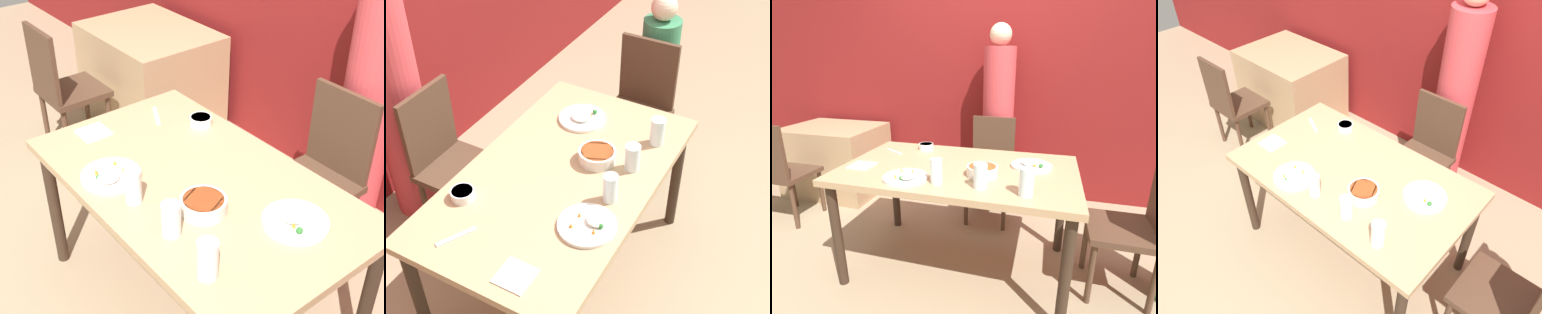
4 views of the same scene
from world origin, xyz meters
The scene contains 17 objects.
ground_plane centered at (0.00, 0.00, 0.00)m, with size 10.00×10.00×0.00m, color #998466.
wall_back centered at (0.00, 1.35, 1.35)m, with size 10.00×0.06×2.70m.
dining_table centered at (0.00, 0.00, 0.66)m, with size 1.47×0.87×0.74m.
chair_adult_spot centered at (0.07, 0.77, 0.49)m, with size 0.40×0.40×0.91m.
chair_child_spot centered at (1.08, 0.04, 0.49)m, with size 0.40×0.40×0.91m.
person_adult centered at (0.07, 1.09, 0.80)m, with size 0.29×0.29×1.70m.
bowl_curry centered at (0.18, -0.10, 0.78)m, with size 0.18×0.18×0.06m.
plate_rice_adult centered at (-0.23, -0.27, 0.76)m, with size 0.26×0.26×0.05m.
plate_rice_child centered at (0.45, 0.12, 0.76)m, with size 0.25×0.25×0.05m.
bowl_rice_small centered at (-0.35, 0.31, 0.77)m, with size 0.11×0.11×0.04m.
glass_water_tall centered at (0.21, -0.28, 0.81)m, with size 0.07×0.07×0.13m.
glass_water_short centered at (-0.04, -0.28, 0.82)m, with size 0.07×0.07×0.14m.
glass_water_center centered at (0.45, -0.31, 0.82)m, with size 0.07×0.07×0.15m.
napkin_folded centered at (-0.60, -0.15, 0.75)m, with size 0.14×0.14×0.01m.
fork_steel centered at (-0.55, 0.18, 0.75)m, with size 0.17×0.10×0.01m.
background_table centered at (-1.65, 0.88, 0.36)m, with size 0.94×0.72×0.72m.
chair_background centered at (-1.65, 0.18, 0.49)m, with size 0.40×0.40×0.91m.
Camera 3 is at (0.52, -1.71, 1.41)m, focal length 28.00 mm.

